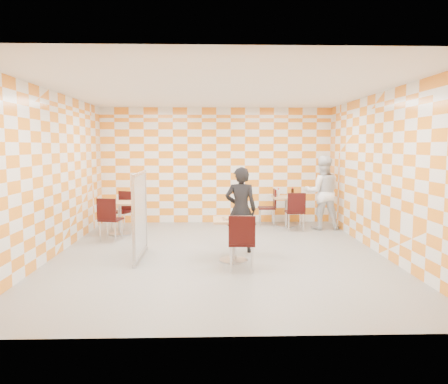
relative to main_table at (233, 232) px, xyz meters
name	(u,v)px	position (x,y,z in m)	size (l,w,h in m)	color
room_shell	(218,172)	(-0.24, 1.00, 0.99)	(7.00, 7.00, 7.00)	#989893
main_table	(233,232)	(0.00, 0.00, 0.00)	(0.70, 0.70, 0.75)	tan
second_table	(287,206)	(1.51, 3.32, 0.00)	(0.70, 0.70, 0.75)	tan
empty_table	(120,212)	(-2.46, 2.39, 0.00)	(0.70, 0.70, 0.75)	tan
chair_main_front	(242,239)	(0.10, -0.67, 0.04)	(0.44, 0.45, 0.92)	black
chair_second_front	(296,209)	(1.60, 2.63, 0.04)	(0.42, 0.43, 0.92)	black
chair_second_side	(270,204)	(1.11, 3.41, 0.04)	(0.44, 0.43, 0.92)	black
chair_empty_near	(109,216)	(-2.54, 1.68, 0.04)	(0.50, 0.51, 0.92)	black
chair_empty_far	(124,207)	(-2.48, 2.96, 0.04)	(0.55, 0.56, 0.92)	black
partition	(140,215)	(-1.66, 0.24, 0.28)	(0.08, 1.38, 1.55)	white
man_dark	(241,210)	(0.17, 0.68, 0.30)	(0.59, 0.39, 1.62)	black
man_white	(322,193)	(2.31, 2.93, 0.38)	(0.87, 0.67, 1.78)	white
pizza_on_foil	(234,218)	(0.00, -0.02, 0.26)	(0.40, 0.40, 0.04)	silver
sport_bottle	(278,192)	(1.32, 3.46, 0.33)	(0.06, 0.06, 0.20)	white
soda_bottle	(293,192)	(1.66, 3.34, 0.34)	(0.07, 0.07, 0.23)	black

